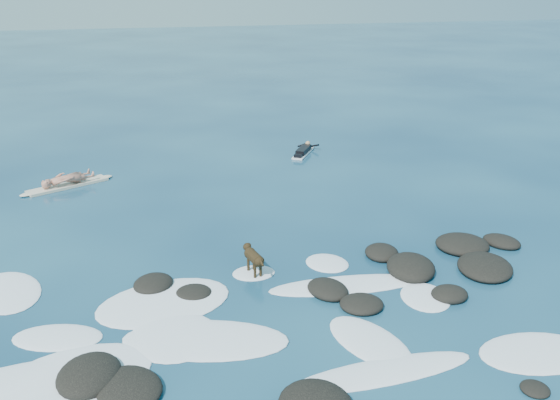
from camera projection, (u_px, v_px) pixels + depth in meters
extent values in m
plane|color=#0A2642|center=(284.00, 294.00, 14.94)|extent=(160.00, 160.00, 0.00)
ellipsoid|color=black|center=(153.00, 284.00, 15.25)|extent=(1.34, 1.39, 0.33)
ellipsoid|color=black|center=(464.00, 245.00, 17.43)|extent=(1.10, 1.19, 0.35)
ellipsoid|color=black|center=(502.00, 242.00, 17.63)|extent=(1.25, 1.36, 0.33)
ellipsoid|color=black|center=(535.00, 389.00, 11.45)|extent=(0.54, 0.56, 0.17)
ellipsoid|color=black|center=(328.00, 289.00, 14.97)|extent=(1.17, 1.36, 0.35)
ellipsoid|color=black|center=(128.00, 388.00, 11.43)|extent=(1.69, 1.81, 0.31)
ellipsoid|color=black|center=(382.00, 253.00, 16.93)|extent=(1.21, 1.32, 0.36)
ellipsoid|color=black|center=(462.00, 244.00, 17.40)|extent=(1.67, 1.66, 0.42)
ellipsoid|color=black|center=(411.00, 267.00, 15.99)|extent=(1.68, 1.88, 0.51)
ellipsoid|color=black|center=(89.00, 375.00, 11.72)|extent=(1.48, 1.66, 0.46)
ellipsoid|color=black|center=(450.00, 294.00, 14.73)|extent=(0.97, 0.88, 0.36)
ellipsoid|color=black|center=(362.00, 304.00, 14.31)|extent=(1.09, 1.03, 0.32)
ellipsoid|color=black|center=(194.00, 292.00, 14.89)|extent=(1.09, 1.08, 0.22)
ellipsoid|color=black|center=(485.00, 267.00, 16.09)|extent=(2.04, 2.20, 0.39)
ellipsoid|color=white|center=(174.00, 336.00, 13.18)|extent=(1.91, 2.07, 0.12)
ellipsoid|color=white|center=(20.00, 380.00, 11.75)|extent=(3.83, 1.55, 0.12)
ellipsoid|color=white|center=(58.00, 338.00, 13.12)|extent=(2.14, 1.57, 0.12)
ellipsoid|color=white|center=(369.00, 341.00, 12.99)|extent=(1.82, 2.54, 0.12)
ellipsoid|color=white|center=(164.00, 302.00, 14.55)|extent=(3.63, 2.90, 0.12)
ellipsoid|color=white|center=(425.00, 297.00, 14.76)|extent=(1.45, 1.69, 0.12)
ellipsoid|color=white|center=(7.00, 292.00, 14.99)|extent=(2.14, 2.69, 0.12)
ellipsoid|color=white|center=(346.00, 285.00, 15.33)|extent=(3.95, 1.26, 0.12)
ellipsoid|color=white|center=(383.00, 372.00, 11.99)|extent=(3.88, 1.05, 0.12)
ellipsoid|color=white|center=(327.00, 263.00, 16.49)|extent=(1.47, 1.55, 0.12)
ellipsoid|color=white|center=(72.00, 378.00, 11.81)|extent=(3.58, 2.88, 0.12)
ellipsoid|color=white|center=(537.00, 353.00, 12.60)|extent=(2.51, 1.65, 0.12)
ellipsoid|color=white|center=(206.00, 340.00, 13.04)|extent=(3.83, 2.53, 0.12)
ellipsoid|color=white|center=(254.00, 273.00, 15.95)|extent=(1.10, 0.90, 0.12)
cube|color=beige|center=(68.00, 185.00, 22.41)|extent=(2.84, 1.86, 0.10)
ellipsoid|color=beige|center=(105.00, 177.00, 23.32)|extent=(0.66, 0.56, 0.10)
ellipsoid|color=beige|center=(28.00, 194.00, 21.51)|extent=(0.66, 0.56, 0.10)
imported|color=#B2735E|center=(65.00, 159.00, 22.07)|extent=(0.71, 0.81, 1.88)
cube|color=silver|center=(303.00, 153.00, 26.47)|extent=(1.45, 1.94, 0.07)
ellipsoid|color=silver|center=(309.00, 147.00, 27.37)|extent=(0.44, 0.50, 0.07)
cube|color=black|center=(303.00, 150.00, 26.43)|extent=(0.96, 1.23, 0.20)
sphere|color=tan|center=(308.00, 143.00, 27.03)|extent=(0.29, 0.29, 0.21)
cylinder|color=black|center=(303.00, 145.00, 27.26)|extent=(0.51, 0.16, 0.23)
cylinder|color=black|center=(314.00, 146.00, 27.12)|extent=(0.36, 0.46, 0.23)
cube|color=black|center=(299.00, 155.00, 25.83)|extent=(0.53, 0.59, 0.13)
cylinder|color=black|center=(254.00, 257.00, 15.69)|extent=(0.41, 0.64, 0.29)
sphere|color=black|center=(250.00, 253.00, 15.91)|extent=(0.36, 0.36, 0.30)
sphere|color=black|center=(259.00, 261.00, 15.46)|extent=(0.32, 0.32, 0.27)
sphere|color=black|center=(247.00, 247.00, 16.02)|extent=(0.26, 0.26, 0.22)
cone|color=black|center=(245.00, 246.00, 16.14)|extent=(0.14, 0.15, 0.11)
cone|color=black|center=(245.00, 244.00, 15.96)|extent=(0.11, 0.09, 0.11)
cone|color=black|center=(249.00, 244.00, 16.01)|extent=(0.11, 0.09, 0.11)
cylinder|color=black|center=(248.00, 266.00, 15.93)|extent=(0.09, 0.09, 0.39)
cylinder|color=black|center=(254.00, 265.00, 16.00)|extent=(0.09, 0.09, 0.39)
cylinder|color=black|center=(255.00, 272.00, 15.59)|extent=(0.09, 0.09, 0.39)
cylinder|color=black|center=(261.00, 271.00, 15.65)|extent=(0.09, 0.09, 0.39)
cylinder|color=black|center=(261.00, 262.00, 15.33)|extent=(0.11, 0.29, 0.17)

